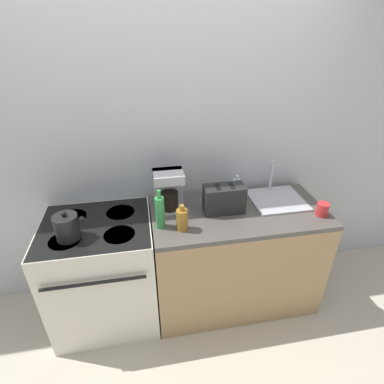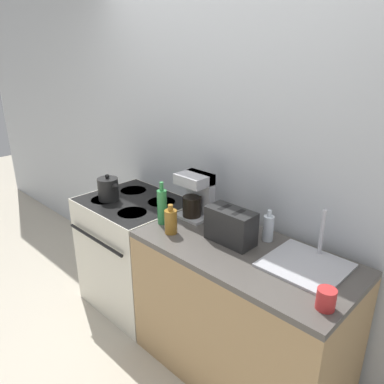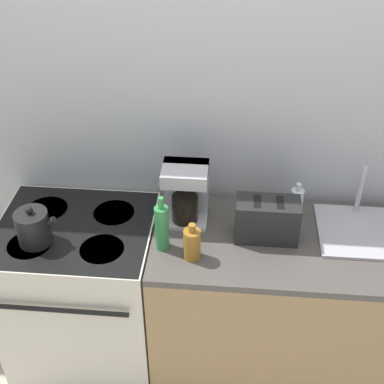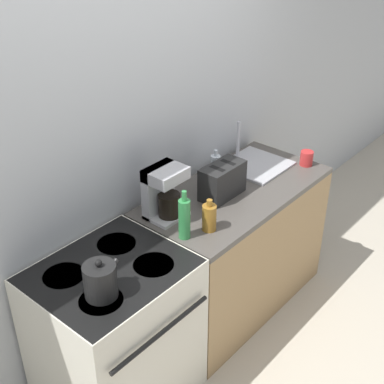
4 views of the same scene
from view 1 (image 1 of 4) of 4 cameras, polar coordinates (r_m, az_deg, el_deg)
The scene contains 12 objects.
ground_plane at distance 2.61m, azimuth -1.22°, elevation -25.61°, with size 12.00×12.00×0.00m, color beige.
wall_back at distance 2.35m, azimuth -4.36°, elevation 8.49°, with size 8.00×0.05×2.60m.
stove at distance 2.49m, azimuth -16.46°, elevation -14.34°, with size 0.77×0.69×0.91m.
counter_block at distance 2.56m, azimuth 8.16°, elevation -12.07°, with size 1.32×0.65×0.91m.
kettle at distance 2.11m, azimuth -22.69°, elevation -6.15°, with size 0.20×0.16×0.21m.
toaster at distance 2.22m, azimuth 6.12°, elevation -1.29°, with size 0.30×0.15×0.21m.
coffee_maker at distance 2.22m, azimuth -4.47°, elevation 0.57°, with size 0.22×0.18×0.31m.
sink_tray at distance 2.48m, azimuth 15.81°, elevation -1.15°, with size 0.41×0.39×0.28m.
bottle_amber at distance 2.03m, azimuth -1.88°, elevation -5.24°, with size 0.08×0.08×0.19m.
bottle_clear at distance 2.41m, azimuth 8.44°, elevation 0.67°, with size 0.06×0.06×0.20m.
bottle_green at distance 2.04m, azimuth -6.13°, elevation -3.81°, with size 0.06×0.06×0.29m.
cup_red at distance 2.38m, azimuth 23.59°, elevation -3.05°, with size 0.09×0.09×0.10m.
Camera 1 is at (-0.22, -1.47, 2.15)m, focal length 28.00 mm.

